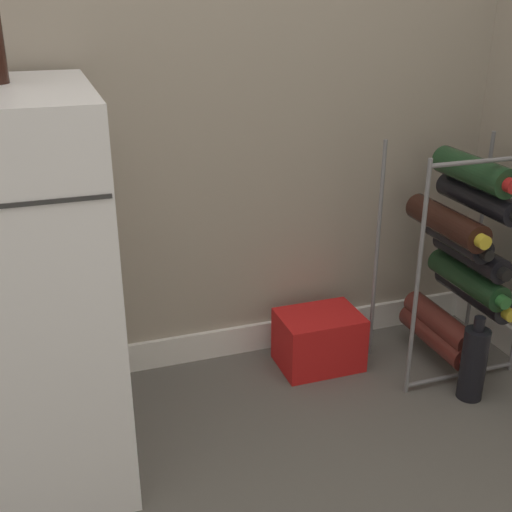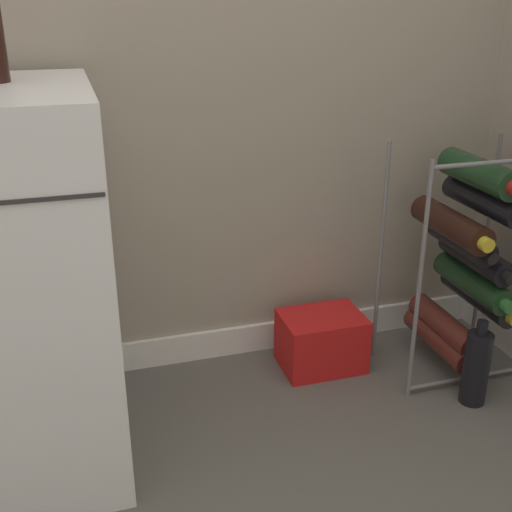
{
  "view_description": "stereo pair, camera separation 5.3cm",
  "coord_description": "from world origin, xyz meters",
  "views": [
    {
      "loc": [
        -0.37,
        -1.09,
        1.06
      ],
      "look_at": [
        0.11,
        0.33,
        0.44
      ],
      "focal_mm": 45.0,
      "sensor_mm": 36.0,
      "label": 1
    },
    {
      "loc": [
        -0.32,
        -1.11,
        1.06
      ],
      "look_at": [
        0.11,
        0.33,
        0.44
      ],
      "focal_mm": 45.0,
      "sensor_mm": 36.0,
      "label": 2
    }
  ],
  "objects": [
    {
      "name": "loose_bottle_floor",
      "position": [
        0.69,
        0.16,
        0.11
      ],
      "size": [
        0.07,
        0.07,
        0.25
      ],
      "color": "black",
      "rests_on": "ground_plane"
    },
    {
      "name": "ground_plane",
      "position": [
        0.0,
        0.0,
        0.0
      ],
      "size": [
        14.0,
        14.0,
        0.0
      ],
      "primitive_type": "plane",
      "color": "#56544F"
    },
    {
      "name": "wine_rack",
      "position": [
        0.75,
        0.34,
        0.35
      ],
      "size": [
        0.37,
        0.33,
        0.68
      ],
      "color": "slate",
      "rests_on": "ground_plane"
    },
    {
      "name": "mini_fridge",
      "position": [
        -0.49,
        0.3,
        0.44
      ],
      "size": [
        0.47,
        0.58,
        0.89
      ],
      "color": "white",
      "rests_on": "ground_plane"
    },
    {
      "name": "soda_box",
      "position": [
        0.36,
        0.45,
        0.09
      ],
      "size": [
        0.24,
        0.18,
        0.17
      ],
      "color": "red",
      "rests_on": "ground_plane"
    }
  ]
}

